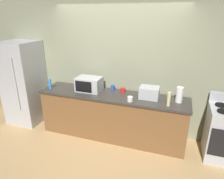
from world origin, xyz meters
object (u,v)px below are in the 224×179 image
at_px(refrigerator, 24,83).
at_px(bottle_hand_soap, 169,99).
at_px(bottle_spray_cleaner, 50,84).
at_px(mug_blue, 113,88).
at_px(mug_red, 123,90).
at_px(mug_white, 130,99).
at_px(microwave, 89,84).
at_px(toaster_oven, 149,93).
at_px(paper_towel_roll, 179,95).

xyz_separation_m(refrigerator, bottle_hand_soap, (3.09, -0.17, 0.12)).
xyz_separation_m(bottle_spray_cleaner, mug_blue, (1.23, 0.33, -0.05)).
bearing_deg(mug_red, mug_white, -57.03).
distance_m(bottle_hand_soap, mug_blue, 1.17).
distance_m(refrigerator, microwave, 1.57).
bearing_deg(mug_blue, microwave, -157.39).
xyz_separation_m(toaster_oven, mug_white, (-0.29, -0.26, -0.06)).
bearing_deg(mug_red, refrigerator, -175.84).
height_order(mug_red, mug_white, mug_red).
relative_size(bottle_hand_soap, bottle_spray_cleaner, 1.20).
height_order(bottle_hand_soap, mug_white, bottle_hand_soap).
relative_size(bottle_spray_cleaner, mug_red, 2.09).
distance_m(bottle_hand_soap, bottle_spray_cleaner, 2.33).
relative_size(mug_red, mug_blue, 0.91).
xyz_separation_m(paper_towel_roll, bottle_hand_soap, (-0.16, -0.22, -0.01)).
relative_size(toaster_oven, mug_red, 3.56).
bearing_deg(bottle_hand_soap, refrigerator, 176.92).
xyz_separation_m(bottle_hand_soap, bottle_spray_cleaner, (-2.33, 0.06, -0.02)).
relative_size(microwave, toaster_oven, 1.41).
xyz_separation_m(refrigerator, mug_red, (2.22, 0.16, 0.05)).
bearing_deg(microwave, bottle_spray_cleaner, -169.17).
bearing_deg(paper_towel_roll, mug_red, 173.86).
bearing_deg(mug_red, mug_blue, 163.99).
xyz_separation_m(paper_towel_roll, bottle_spray_cleaner, (-2.49, -0.15, -0.04)).
distance_m(refrigerator, mug_blue, 2.00).
bearing_deg(refrigerator, mug_red, 4.16).
distance_m(paper_towel_roll, mug_red, 1.04).
distance_m(mug_red, mug_white, 0.43).
bearing_deg(bottle_hand_soap, bottle_spray_cleaner, 178.48).
bearing_deg(refrigerator, paper_towel_roll, 0.89).
relative_size(refrigerator, microwave, 3.75).
bearing_deg(bottle_spray_cleaner, mug_blue, 15.11).
bearing_deg(toaster_oven, mug_blue, 167.45).
xyz_separation_m(refrigerator, bottle_spray_cleaner, (0.76, -0.10, 0.10)).
bearing_deg(microwave, paper_towel_roll, 0.07).
xyz_separation_m(refrigerator, paper_towel_roll, (3.25, 0.05, 0.13)).
relative_size(refrigerator, bottle_spray_cleaner, 9.01).
xyz_separation_m(toaster_oven, paper_towel_roll, (0.51, -0.01, 0.03)).
distance_m(toaster_oven, bottle_spray_cleaner, 1.98).
height_order(refrigerator, microwave, refrigerator).
relative_size(microwave, mug_blue, 4.59).
bearing_deg(paper_towel_roll, bottle_hand_soap, -126.21).
height_order(bottle_hand_soap, mug_red, bottle_hand_soap).
distance_m(mug_red, mug_blue, 0.24).
bearing_deg(mug_red, bottle_hand_soap, -20.57).
height_order(refrigerator, mug_white, refrigerator).
distance_m(toaster_oven, paper_towel_roll, 0.51).
bearing_deg(bottle_spray_cleaner, paper_towel_roll, 3.56).
distance_m(toaster_oven, bottle_hand_soap, 0.42).
bearing_deg(toaster_oven, mug_red, 169.01).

